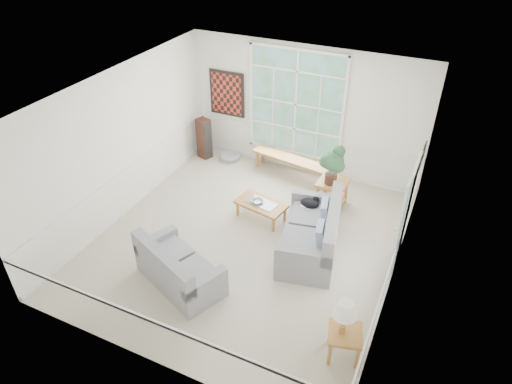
% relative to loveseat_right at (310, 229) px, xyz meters
% --- Properties ---
extents(floor, '(5.50, 6.00, 0.01)m').
position_rel_loveseat_right_xyz_m(floor, '(-1.18, -0.25, -0.52)').
color(floor, '#B4AB95').
rests_on(floor, ground).
extents(ceiling, '(5.50, 6.00, 0.02)m').
position_rel_loveseat_right_xyz_m(ceiling, '(-1.18, -0.25, 2.49)').
color(ceiling, white).
rests_on(ceiling, ground).
extents(wall_back, '(5.50, 0.02, 3.00)m').
position_rel_loveseat_right_xyz_m(wall_back, '(-1.18, 2.75, 0.99)').
color(wall_back, white).
rests_on(wall_back, ground).
extents(wall_front, '(5.50, 0.02, 3.00)m').
position_rel_loveseat_right_xyz_m(wall_front, '(-1.18, -3.25, 0.99)').
color(wall_front, white).
rests_on(wall_front, ground).
extents(wall_left, '(0.02, 6.00, 3.00)m').
position_rel_loveseat_right_xyz_m(wall_left, '(-3.93, -0.25, 0.99)').
color(wall_left, white).
rests_on(wall_left, ground).
extents(wall_right, '(0.02, 6.00, 3.00)m').
position_rel_loveseat_right_xyz_m(wall_right, '(1.57, -0.25, 0.99)').
color(wall_right, white).
rests_on(wall_right, ground).
extents(window_back, '(2.30, 0.08, 2.40)m').
position_rel_loveseat_right_xyz_m(window_back, '(-1.38, 2.71, 1.14)').
color(window_back, white).
rests_on(window_back, wall_back).
extents(entry_door, '(0.08, 0.90, 2.10)m').
position_rel_loveseat_right_xyz_m(entry_door, '(1.53, 0.35, 0.54)').
color(entry_door, white).
rests_on(entry_door, floor).
extents(door_sidelight, '(0.08, 0.26, 1.90)m').
position_rel_loveseat_right_xyz_m(door_sidelight, '(1.53, -0.28, 0.64)').
color(door_sidelight, white).
rests_on(door_sidelight, wall_right).
extents(wall_art, '(0.90, 0.06, 1.10)m').
position_rel_loveseat_right_xyz_m(wall_art, '(-3.13, 2.70, 1.09)').
color(wall_art, maroon).
rests_on(wall_art, wall_back).
extents(wall_frame_near, '(0.04, 0.26, 0.32)m').
position_rel_loveseat_right_xyz_m(wall_frame_near, '(1.53, 1.50, 1.04)').
color(wall_frame_near, black).
rests_on(wall_frame_near, wall_right).
extents(wall_frame_far, '(0.04, 0.26, 0.32)m').
position_rel_loveseat_right_xyz_m(wall_frame_far, '(1.53, 1.90, 1.04)').
color(wall_frame_far, black).
rests_on(wall_frame_far, wall_right).
extents(loveseat_right, '(1.34, 2.05, 1.02)m').
position_rel_loveseat_right_xyz_m(loveseat_right, '(0.00, 0.00, 0.00)').
color(loveseat_right, gray).
rests_on(loveseat_right, floor).
extents(loveseat_front, '(1.79, 1.37, 0.86)m').
position_rel_loveseat_right_xyz_m(loveseat_front, '(-1.72, -1.72, -0.08)').
color(loveseat_front, gray).
rests_on(loveseat_front, floor).
extents(coffee_table, '(1.11, 0.74, 0.38)m').
position_rel_loveseat_right_xyz_m(coffee_table, '(-1.23, 0.53, -0.32)').
color(coffee_table, '#AC7134').
rests_on(coffee_table, floor).
extents(pewter_bowl, '(0.37, 0.37, 0.07)m').
position_rel_loveseat_right_xyz_m(pewter_bowl, '(-1.31, 0.51, -0.10)').
color(pewter_bowl, '#9B9BA1').
rests_on(pewter_bowl, coffee_table).
extents(window_bench, '(1.99, 0.68, 0.46)m').
position_rel_loveseat_right_xyz_m(window_bench, '(-1.29, 2.35, -0.28)').
color(window_bench, '#AC7134').
rests_on(window_bench, floor).
extents(end_table, '(0.63, 0.63, 0.60)m').
position_rel_loveseat_right_xyz_m(end_table, '(-0.06, 1.58, -0.21)').
color(end_table, '#AC7134').
rests_on(end_table, floor).
extents(houseplant, '(0.60, 0.60, 0.86)m').
position_rel_loveseat_right_xyz_m(houseplant, '(-0.10, 1.51, 0.52)').
color(houseplant, '#294F30').
rests_on(houseplant, end_table).
extents(side_table, '(0.60, 0.60, 0.49)m').
position_rel_loveseat_right_xyz_m(side_table, '(1.22, -1.98, -0.26)').
color(side_table, '#AC7134').
rests_on(side_table, floor).
extents(table_lamp, '(0.39, 0.39, 0.58)m').
position_rel_loveseat_right_xyz_m(table_lamp, '(1.17, -1.98, 0.27)').
color(table_lamp, silver).
rests_on(table_lamp, side_table).
extents(pet_bed, '(0.64, 0.64, 0.15)m').
position_rel_loveseat_right_xyz_m(pet_bed, '(-2.94, 2.40, -0.44)').
color(pet_bed, gray).
rests_on(pet_bed, floor).
extents(floor_speaker, '(0.39, 0.35, 1.03)m').
position_rel_loveseat_right_xyz_m(floor_speaker, '(-3.58, 2.26, 0.00)').
color(floor_speaker, '#371C14').
rests_on(floor_speaker, floor).
extents(cat, '(0.40, 0.31, 0.18)m').
position_rel_loveseat_right_xyz_m(cat, '(-0.24, 0.63, 0.10)').
color(cat, black).
rests_on(cat, loveseat_right).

